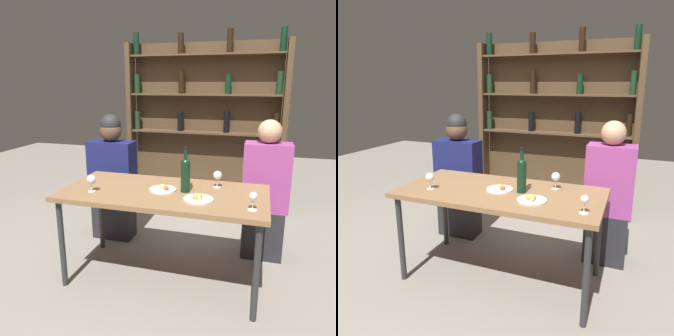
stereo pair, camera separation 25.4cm
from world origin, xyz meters
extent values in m
plane|color=gray|center=(0.00, 0.00, 0.00)|extent=(10.00, 10.00, 0.00)
cube|color=olive|center=(0.00, 0.00, 0.72)|extent=(1.54, 0.75, 0.04)
cylinder|color=#2D2D30|center=(-0.71, -0.31, 0.35)|extent=(0.04, 0.04, 0.70)
cylinder|color=#2D2D30|center=(0.71, -0.31, 0.35)|extent=(0.04, 0.04, 0.70)
cylinder|color=#2D2D30|center=(-0.71, 0.31, 0.35)|extent=(0.04, 0.04, 0.70)
cylinder|color=#2D2D30|center=(0.71, 0.31, 0.35)|extent=(0.04, 0.04, 0.70)
cube|color=#4C3823|center=(0.00, 1.73, 0.99)|extent=(1.84, 0.02, 1.99)
cube|color=#4C3823|center=(-0.92, 1.62, 0.99)|extent=(0.06, 0.18, 1.99)
cube|color=#4C3823|center=(0.92, 1.62, 0.99)|extent=(0.06, 0.18, 1.99)
cube|color=#4C3823|center=(0.00, 1.62, 0.95)|extent=(1.76, 0.18, 0.02)
cylinder|color=#19381E|center=(-0.83, 1.62, 1.07)|extent=(0.07, 0.07, 0.22)
cylinder|color=black|center=(-0.28, 1.63, 1.07)|extent=(0.07, 0.07, 0.23)
cylinder|color=black|center=(0.27, 1.63, 1.09)|extent=(0.07, 0.07, 0.26)
cylinder|color=black|center=(0.83, 1.63, 1.08)|extent=(0.07, 0.07, 0.24)
cube|color=#4C3823|center=(0.00, 1.62, 1.39)|extent=(1.76, 0.18, 0.02)
cylinder|color=#19381E|center=(-0.83, 1.63, 1.52)|extent=(0.07, 0.07, 0.22)
cylinder|color=black|center=(-0.27, 1.63, 1.53)|extent=(0.07, 0.07, 0.26)
cylinder|color=black|center=(0.28, 1.62, 1.51)|extent=(0.07, 0.07, 0.22)
cylinder|color=#19381E|center=(0.83, 1.63, 1.53)|extent=(0.07, 0.07, 0.25)
cube|color=#4C3823|center=(0.00, 1.62, 1.84)|extent=(1.76, 0.18, 0.02)
cylinder|color=black|center=(-0.83, 1.63, 1.98)|extent=(0.07, 0.07, 0.26)
cylinder|color=black|center=(-0.28, 1.62, 1.96)|extent=(0.07, 0.07, 0.23)
cylinder|color=black|center=(0.28, 1.62, 1.98)|extent=(0.07, 0.07, 0.26)
cylinder|color=black|center=(0.84, 1.62, 1.97)|extent=(0.07, 0.07, 0.25)
cylinder|color=black|center=(0.16, 0.02, 0.85)|extent=(0.07, 0.07, 0.22)
sphere|color=black|center=(0.16, 0.02, 0.96)|extent=(0.07, 0.07, 0.07)
cylinder|color=black|center=(0.16, 0.02, 1.01)|extent=(0.03, 0.03, 0.11)
cylinder|color=black|center=(0.16, 0.02, 1.07)|extent=(0.03, 0.03, 0.01)
cylinder|color=silver|center=(0.38, 0.19, 0.74)|extent=(0.06, 0.06, 0.00)
cylinder|color=silver|center=(0.38, 0.19, 0.78)|extent=(0.01, 0.01, 0.08)
sphere|color=silver|center=(0.38, 0.19, 0.83)|extent=(0.07, 0.07, 0.07)
cylinder|color=silver|center=(0.66, -0.22, 0.74)|extent=(0.06, 0.06, 0.00)
cylinder|color=silver|center=(0.66, -0.22, 0.78)|extent=(0.01, 0.01, 0.07)
sphere|color=silver|center=(0.66, -0.22, 0.83)|extent=(0.06, 0.06, 0.06)
cylinder|color=silver|center=(-0.52, -0.16, 0.74)|extent=(0.06, 0.06, 0.00)
cylinder|color=silver|center=(-0.52, -0.16, 0.78)|extent=(0.01, 0.01, 0.07)
sphere|color=silver|center=(-0.52, -0.16, 0.83)|extent=(0.07, 0.07, 0.07)
cylinder|color=silver|center=(0.29, -0.13, 0.74)|extent=(0.21, 0.21, 0.01)
sphere|color=gold|center=(0.27, -0.14, 0.76)|extent=(0.04, 0.04, 0.04)
sphere|color=#99B256|center=(0.29, -0.12, 0.76)|extent=(0.04, 0.04, 0.04)
sphere|color=#E5BC66|center=(0.30, -0.15, 0.76)|extent=(0.03, 0.03, 0.03)
sphere|color=#C67038|center=(0.29, -0.12, 0.76)|extent=(0.03, 0.03, 0.03)
cylinder|color=white|center=(-0.01, 0.01, 0.74)|extent=(0.20, 0.20, 0.01)
sphere|color=#E5BC66|center=(-0.01, 0.02, 0.76)|extent=(0.04, 0.04, 0.04)
sphere|color=gold|center=(0.01, 0.02, 0.76)|extent=(0.04, 0.04, 0.04)
sphere|color=#E5BC66|center=(-0.01, 0.01, 0.76)|extent=(0.04, 0.04, 0.04)
sphere|color=#B74C3D|center=(0.02, -0.01, 0.76)|extent=(0.04, 0.04, 0.04)
cube|color=#26262B|center=(-0.70, 0.58, 0.23)|extent=(0.40, 0.22, 0.45)
cube|color=navy|center=(-0.70, 0.58, 0.72)|extent=(0.44, 0.22, 0.53)
sphere|color=brown|center=(-0.70, 0.58, 1.09)|extent=(0.21, 0.21, 0.21)
sphere|color=#262628|center=(-0.70, 0.58, 1.15)|extent=(0.20, 0.20, 0.20)
cube|color=#26262B|center=(0.75, 0.58, 0.23)|extent=(0.35, 0.22, 0.45)
cube|color=#9E3F8C|center=(0.75, 0.58, 0.74)|extent=(0.39, 0.22, 0.59)
sphere|color=tan|center=(0.75, 0.58, 1.14)|extent=(0.20, 0.20, 0.20)
camera|label=1|loc=(0.68, -2.25, 1.52)|focal=35.00mm
camera|label=2|loc=(0.92, -2.17, 1.52)|focal=35.00mm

